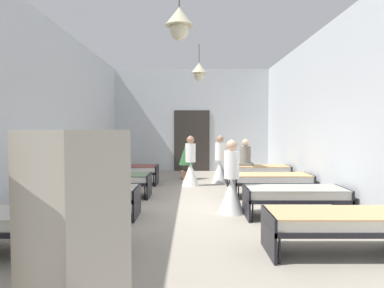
{
  "coord_description": "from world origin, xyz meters",
  "views": [
    {
      "loc": [
        0.01,
        -7.44,
        1.71
      ],
      "look_at": [
        0.0,
        0.8,
        1.32
      ],
      "focal_mm": 32.04,
      "sensor_mm": 36.0,
      "label": 1
    }
  ],
  "objects_px": {
    "bed_left_row_1": "(89,194)",
    "bed_right_row_3": "(257,170)",
    "privacy_screen": "(38,256)",
    "patient_seated_primary": "(70,191)",
    "bed_right_row_0": "(337,222)",
    "potted_plant": "(187,157)",
    "bed_left_row_2": "(112,179)",
    "bed_right_row_1": "(295,194)",
    "bed_left_row_3": "(127,170)",
    "bed_left_row_0": "(46,222)",
    "nurse_mid_aisle": "(220,166)",
    "patient_seated_secondary": "(246,156)",
    "nurse_far_aisle": "(232,187)",
    "nurse_near_aisle": "(191,168)",
    "bed_right_row_2": "(272,179)"
  },
  "relations": [
    {
      "from": "bed_left_row_1",
      "to": "bed_right_row_3",
      "type": "xyz_separation_m",
      "value": [
        3.96,
        3.8,
        0.0
      ]
    },
    {
      "from": "bed_left_row_1",
      "to": "privacy_screen",
      "type": "distance_m",
      "value": 4.35
    },
    {
      "from": "bed_right_row_3",
      "to": "patient_seated_primary",
      "type": "bearing_deg",
      "value": -122.06
    },
    {
      "from": "bed_right_row_0",
      "to": "potted_plant",
      "type": "distance_m",
      "value": 7.08
    },
    {
      "from": "bed_left_row_2",
      "to": "bed_right_row_1",
      "type": "bearing_deg",
      "value": -25.66
    },
    {
      "from": "bed_right_row_1",
      "to": "bed_left_row_3",
      "type": "xyz_separation_m",
      "value": [
        -3.96,
        3.8,
        0.0
      ]
    },
    {
      "from": "bed_right_row_0",
      "to": "bed_left_row_3",
      "type": "distance_m",
      "value": 6.94
    },
    {
      "from": "bed_left_row_0",
      "to": "bed_right_row_3",
      "type": "distance_m",
      "value": 6.94
    },
    {
      "from": "bed_left_row_2",
      "to": "nurse_mid_aisle",
      "type": "bearing_deg",
      "value": 37.59
    },
    {
      "from": "bed_left_row_3",
      "to": "privacy_screen",
      "type": "distance_m",
      "value": 8.09
    },
    {
      "from": "bed_left_row_0",
      "to": "bed_left_row_1",
      "type": "height_order",
      "value": "same"
    },
    {
      "from": "patient_seated_primary",
      "to": "bed_right_row_0",
      "type": "bearing_deg",
      "value": 0.89
    },
    {
      "from": "bed_left_row_3",
      "to": "bed_right_row_3",
      "type": "bearing_deg",
      "value": 0.0
    },
    {
      "from": "patient_seated_secondary",
      "to": "privacy_screen",
      "type": "xyz_separation_m",
      "value": [
        -2.66,
        -8.05,
        -0.02
      ]
    },
    {
      "from": "bed_right_row_0",
      "to": "nurse_far_aisle",
      "type": "bearing_deg",
      "value": 118.09
    },
    {
      "from": "bed_left_row_3",
      "to": "bed_right_row_3",
      "type": "xyz_separation_m",
      "value": [
        3.96,
        0.0,
        0.0
      ]
    },
    {
      "from": "bed_right_row_3",
      "to": "privacy_screen",
      "type": "height_order",
      "value": "privacy_screen"
    },
    {
      "from": "bed_left_row_1",
      "to": "nurse_mid_aisle",
      "type": "bearing_deg",
      "value": 55.13
    },
    {
      "from": "nurse_near_aisle",
      "to": "privacy_screen",
      "type": "distance_m",
      "value": 7.85
    },
    {
      "from": "bed_left_row_0",
      "to": "potted_plant",
      "type": "height_order",
      "value": "potted_plant"
    },
    {
      "from": "bed_right_row_1",
      "to": "patient_seated_primary",
      "type": "xyz_separation_m",
      "value": [
        -3.61,
        -1.96,
        0.43
      ]
    },
    {
      "from": "bed_right_row_0",
      "to": "nurse_near_aisle",
      "type": "distance_m",
      "value": 5.81
    },
    {
      "from": "bed_right_row_2",
      "to": "patient_seated_primary",
      "type": "xyz_separation_m",
      "value": [
        -3.61,
        -3.86,
        0.43
      ]
    },
    {
      "from": "bed_right_row_3",
      "to": "bed_left_row_2",
      "type": "bearing_deg",
      "value": -154.34
    },
    {
      "from": "bed_left_row_2",
      "to": "potted_plant",
      "type": "bearing_deg",
      "value": 58.54
    },
    {
      "from": "bed_left_row_2",
      "to": "nurse_near_aisle",
      "type": "relative_size",
      "value": 1.28
    },
    {
      "from": "bed_right_row_0",
      "to": "bed_left_row_2",
      "type": "bearing_deg",
      "value": 136.15
    },
    {
      "from": "bed_left_row_2",
      "to": "nurse_mid_aisle",
      "type": "relative_size",
      "value": 1.28
    },
    {
      "from": "bed_right_row_2",
      "to": "nurse_far_aisle",
      "type": "bearing_deg",
      "value": -126.52
    },
    {
      "from": "bed_left_row_0",
      "to": "nurse_near_aisle",
      "type": "xyz_separation_m",
      "value": [
        1.94,
        5.45,
        0.09
      ]
    },
    {
      "from": "bed_left_row_1",
      "to": "patient_seated_secondary",
      "type": "relative_size",
      "value": 2.37
    },
    {
      "from": "nurse_far_aisle",
      "to": "nurse_near_aisle",
      "type": "bearing_deg",
      "value": -170.2
    },
    {
      "from": "bed_left_row_2",
      "to": "patient_seated_secondary",
      "type": "relative_size",
      "value": 2.37
    },
    {
      "from": "patient_seated_secondary",
      "to": "potted_plant",
      "type": "height_order",
      "value": "patient_seated_secondary"
    },
    {
      "from": "bed_right_row_2",
      "to": "patient_seated_secondary",
      "type": "xyz_separation_m",
      "value": [
        -0.35,
        1.93,
        0.43
      ]
    },
    {
      "from": "potted_plant",
      "to": "privacy_screen",
      "type": "distance_m",
      "value": 9.1
    },
    {
      "from": "bed_left_row_0",
      "to": "bed_left_row_3",
      "type": "distance_m",
      "value": 5.7
    },
    {
      "from": "bed_left_row_0",
      "to": "bed_left_row_1",
      "type": "relative_size",
      "value": 1.0
    },
    {
      "from": "nurse_near_aisle",
      "to": "patient_seated_secondary",
      "type": "xyz_separation_m",
      "value": [
        1.66,
        0.28,
        0.34
      ]
    },
    {
      "from": "bed_right_row_2",
      "to": "nurse_mid_aisle",
      "type": "relative_size",
      "value": 1.28
    },
    {
      "from": "privacy_screen",
      "to": "nurse_mid_aisle",
      "type": "bearing_deg",
      "value": 84.49
    },
    {
      "from": "bed_left_row_2",
      "to": "bed_right_row_3",
      "type": "xyz_separation_m",
      "value": [
        3.96,
        1.9,
        0.0
      ]
    },
    {
      "from": "bed_right_row_0",
      "to": "nurse_mid_aisle",
      "type": "height_order",
      "value": "nurse_mid_aisle"
    },
    {
      "from": "patient_seated_primary",
      "to": "privacy_screen",
      "type": "relative_size",
      "value": 0.47
    },
    {
      "from": "bed_left_row_3",
      "to": "patient_seated_primary",
      "type": "height_order",
      "value": "patient_seated_primary"
    },
    {
      "from": "bed_right_row_3",
      "to": "nurse_near_aisle",
      "type": "distance_m",
      "value": 2.03
    },
    {
      "from": "bed_right_row_2",
      "to": "bed_left_row_3",
      "type": "xyz_separation_m",
      "value": [
        -3.96,
        1.9,
        0.0
      ]
    },
    {
      "from": "bed_right_row_0",
      "to": "nurse_mid_aisle",
      "type": "xyz_separation_m",
      "value": [
        -1.1,
        6.0,
        0.09
      ]
    },
    {
      "from": "patient_seated_primary",
      "to": "privacy_screen",
      "type": "height_order",
      "value": "privacy_screen"
    },
    {
      "from": "potted_plant",
      "to": "nurse_mid_aisle",
      "type": "bearing_deg",
      "value": -34.72
    }
  ]
}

